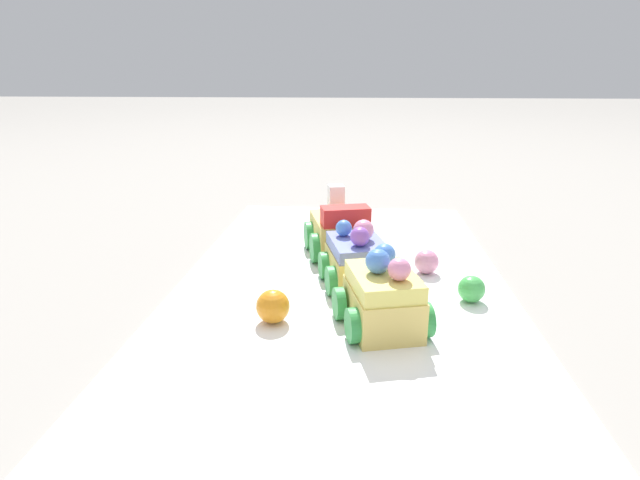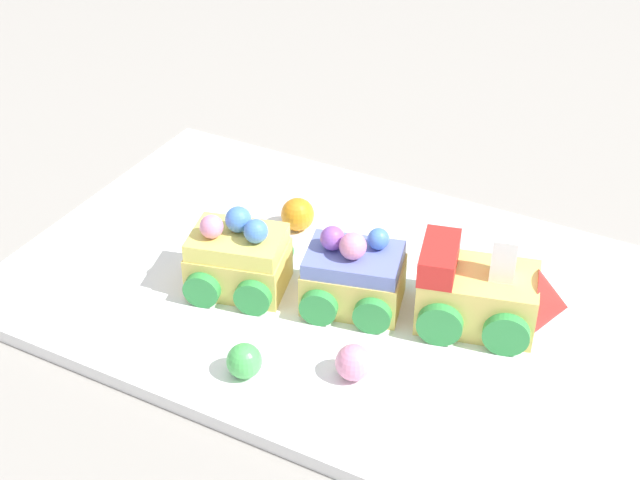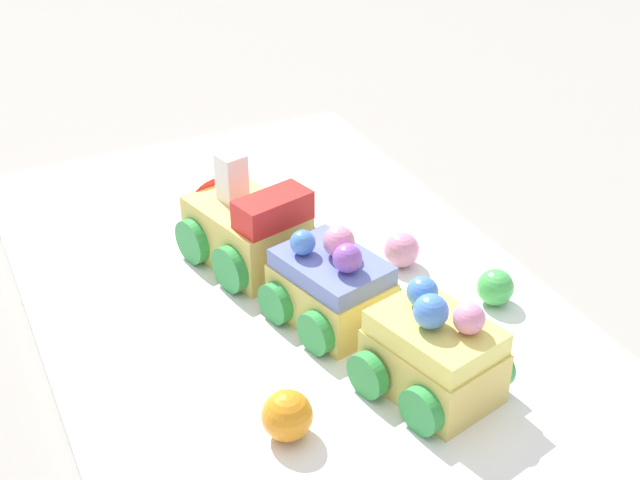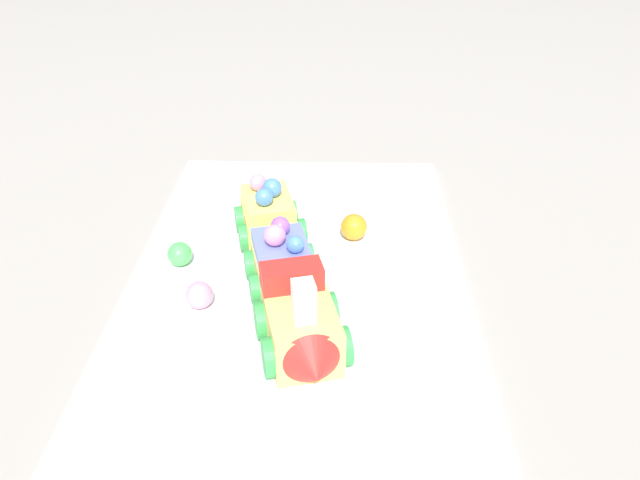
{
  "view_description": "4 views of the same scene",
  "coord_description": "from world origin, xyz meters",
  "px_view_note": "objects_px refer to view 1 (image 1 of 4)",
  "views": [
    {
      "loc": [
        -0.51,
        -0.02,
        0.22
      ],
      "look_at": [
        -0.04,
        0.02,
        0.07
      ],
      "focal_mm": 28.0,
      "sensor_mm": 36.0,
      "label": 1
    },
    {
      "loc": [
        0.23,
        -0.53,
        0.47
      ],
      "look_at": [
        -0.04,
        -0.03,
        0.08
      ],
      "focal_mm": 50.0,
      "sensor_mm": 36.0,
      "label": 2
    },
    {
      "loc": [
        -0.46,
        0.21,
        0.38
      ],
      "look_at": [
        0.04,
        -0.03,
        0.04
      ],
      "focal_mm": 50.0,
      "sensor_mm": 36.0,
      "label": 3
    },
    {
      "loc": [
        0.5,
        0.04,
        0.39
      ],
      "look_at": [
        -0.02,
        0.02,
        0.06
      ],
      "focal_mm": 35.0,
      "sensor_mm": 36.0,
      "label": 4
    }
  ],
  "objects_px": {
    "cake_car_blueberry": "(357,261)",
    "gumball_green": "(471,289)",
    "cake_train_locomotive": "(337,231)",
    "gumball_orange": "(273,306)",
    "gumball_pink": "(426,262)",
    "cake_car_lemon": "(383,298)"
  },
  "relations": [
    {
      "from": "cake_car_blueberry",
      "to": "gumball_green",
      "type": "bearing_deg",
      "value": -120.65
    },
    {
      "from": "cake_train_locomotive",
      "to": "cake_car_blueberry",
      "type": "height_order",
      "value": "cake_train_locomotive"
    },
    {
      "from": "gumball_green",
      "to": "cake_car_blueberry",
      "type": "bearing_deg",
      "value": 73.63
    },
    {
      "from": "gumball_orange",
      "to": "gumball_pink",
      "type": "bearing_deg",
      "value": -49.34
    },
    {
      "from": "cake_car_blueberry",
      "to": "gumball_orange",
      "type": "xyz_separation_m",
      "value": [
        -0.09,
        0.07,
        -0.01
      ]
    },
    {
      "from": "gumball_pink",
      "to": "cake_car_lemon",
      "type": "bearing_deg",
      "value": 157.68
    },
    {
      "from": "gumball_orange",
      "to": "gumball_green",
      "type": "xyz_separation_m",
      "value": [
        0.06,
        -0.19,
        -0.0
      ]
    },
    {
      "from": "gumball_pink",
      "to": "gumball_green",
      "type": "relative_size",
      "value": 1.03
    },
    {
      "from": "cake_car_lemon",
      "to": "gumball_orange",
      "type": "distance_m",
      "value": 0.1
    },
    {
      "from": "gumball_pink",
      "to": "cake_car_blueberry",
      "type": "bearing_deg",
      "value": 116.24
    },
    {
      "from": "cake_train_locomotive",
      "to": "gumball_pink",
      "type": "relative_size",
      "value": 4.54
    },
    {
      "from": "gumball_orange",
      "to": "cake_train_locomotive",
      "type": "bearing_deg",
      "value": -13.72
    },
    {
      "from": "cake_car_lemon",
      "to": "gumball_green",
      "type": "xyz_separation_m",
      "value": [
        0.06,
        -0.09,
        -0.01
      ]
    },
    {
      "from": "cake_car_blueberry",
      "to": "gumball_pink",
      "type": "relative_size",
      "value": 3.25
    },
    {
      "from": "cake_car_blueberry",
      "to": "gumball_orange",
      "type": "distance_m",
      "value": 0.12
    },
    {
      "from": "gumball_orange",
      "to": "gumball_pink",
      "type": "relative_size",
      "value": 1.12
    },
    {
      "from": "gumball_orange",
      "to": "gumball_green",
      "type": "height_order",
      "value": "gumball_orange"
    },
    {
      "from": "cake_train_locomotive",
      "to": "gumball_green",
      "type": "height_order",
      "value": "cake_train_locomotive"
    },
    {
      "from": "gumball_green",
      "to": "cake_train_locomotive",
      "type": "bearing_deg",
      "value": 45.65
    },
    {
      "from": "cake_car_blueberry",
      "to": "cake_car_lemon",
      "type": "height_order",
      "value": "cake_car_lemon"
    },
    {
      "from": "cake_train_locomotive",
      "to": "cake_car_lemon",
      "type": "relative_size",
      "value": 1.4
    },
    {
      "from": "gumball_orange",
      "to": "gumball_pink",
      "type": "height_order",
      "value": "gumball_orange"
    }
  ]
}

